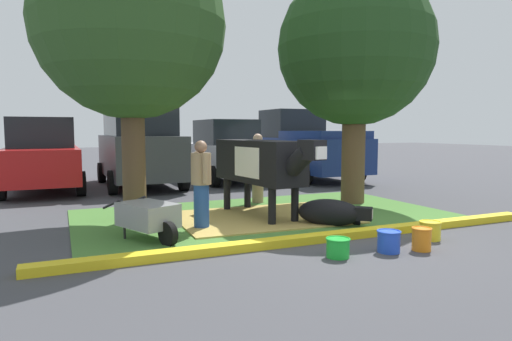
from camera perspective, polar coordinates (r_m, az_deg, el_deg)
ground_plane at (r=7.46m, az=8.21°, el=-7.93°), size 80.00×80.00×0.00m
grass_island at (r=8.87m, az=1.15°, el=-5.70°), size 7.16×4.16×0.02m
curb_yellow at (r=6.94m, az=8.99°, el=-8.41°), size 8.36×0.24×0.12m
hay_bedding at (r=8.53m, az=0.82°, el=-6.03°), size 3.28×2.51×0.04m
shade_tree_left at (r=8.47m, az=-15.79°, el=17.52°), size 3.35×3.35×5.22m
shade_tree_right at (r=10.57m, az=12.61°, el=14.92°), size 3.49×3.49×5.27m
cow_holstein at (r=8.48m, az=0.71°, el=1.09°), size 0.98×3.13×1.53m
calf_lying at (r=7.95m, az=9.57°, el=-5.36°), size 1.17×1.13×0.48m
person_handler at (r=7.57m, az=-7.04°, el=-1.52°), size 0.34×0.53×1.51m
person_visitor_near at (r=10.21m, az=0.23°, el=0.56°), size 0.51×0.34×1.61m
wheelbarrow at (r=6.99m, az=-13.59°, el=-5.66°), size 1.05×1.57×0.63m
bucket_green at (r=6.09m, az=10.45°, el=-9.64°), size 0.33×0.33×0.26m
bucket_blue at (r=6.49m, az=16.64°, el=-8.63°), size 0.33×0.33×0.30m
bucket_orange at (r=6.72m, az=20.45°, el=-8.17°), size 0.28×0.28×0.33m
bucket_yellow at (r=7.41m, az=21.41°, el=-7.12°), size 0.34×0.34×0.29m
sedan_red at (r=13.59m, az=-25.69°, el=1.73°), size 2.05×4.42×2.02m
suv_dark_grey at (r=13.75m, az=-14.77°, el=3.30°), size 2.15×4.62×2.52m
hatchback_white at (r=14.81m, az=-3.93°, el=2.48°), size 2.05×4.42×2.02m
pickup_truck_black at (r=15.77m, az=6.03°, el=3.10°), size 2.26×5.42×2.42m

